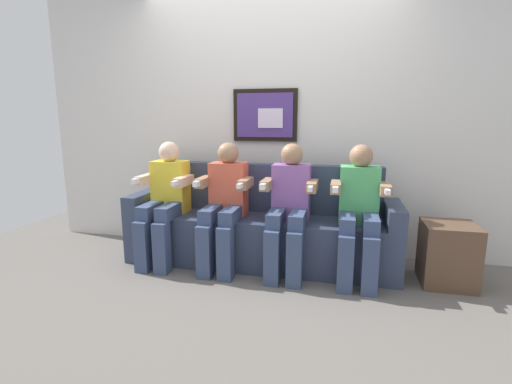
{
  "coord_description": "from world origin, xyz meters",
  "views": [
    {
      "loc": [
        0.72,
        -2.9,
        1.31
      ],
      "look_at": [
        0.0,
        0.15,
        0.7
      ],
      "focal_mm": 26.25,
      "sensor_mm": 36.0,
      "label": 1
    }
  ],
  "objects_px": {
    "person_rightmost": "(359,208)",
    "side_table_right": "(448,254)",
    "person_leftmost": "(165,198)",
    "person_right_center": "(289,204)",
    "person_left_center": "(225,201)",
    "couch": "(260,230)"
  },
  "relations": [
    {
      "from": "person_right_center",
      "to": "person_rightmost",
      "type": "bearing_deg",
      "value": 0.0
    },
    {
      "from": "couch",
      "to": "person_leftmost",
      "type": "distance_m",
      "value": 0.92
    },
    {
      "from": "couch",
      "to": "person_leftmost",
      "type": "xyz_separation_m",
      "value": [
        -0.86,
        -0.17,
        0.29
      ]
    },
    {
      "from": "person_leftmost",
      "to": "person_rightmost",
      "type": "height_order",
      "value": "same"
    },
    {
      "from": "person_leftmost",
      "to": "side_table_right",
      "type": "distance_m",
      "value": 2.45
    },
    {
      "from": "person_leftmost",
      "to": "person_right_center",
      "type": "distance_m",
      "value": 1.14
    },
    {
      "from": "side_table_right",
      "to": "person_leftmost",
      "type": "bearing_deg",
      "value": -178.55
    },
    {
      "from": "person_left_center",
      "to": "person_leftmost",
      "type": "bearing_deg",
      "value": 180.0
    },
    {
      "from": "person_leftmost",
      "to": "person_right_center",
      "type": "height_order",
      "value": "same"
    },
    {
      "from": "person_left_center",
      "to": "couch",
      "type": "bearing_deg",
      "value": 30.59
    },
    {
      "from": "person_left_center",
      "to": "person_right_center",
      "type": "xyz_separation_m",
      "value": [
        0.57,
        0.0,
        0.0
      ]
    },
    {
      "from": "person_rightmost",
      "to": "side_table_right",
      "type": "height_order",
      "value": "person_rightmost"
    },
    {
      "from": "person_left_center",
      "to": "person_right_center",
      "type": "bearing_deg",
      "value": 0.0
    },
    {
      "from": "person_leftmost",
      "to": "person_right_center",
      "type": "relative_size",
      "value": 1.0
    },
    {
      "from": "person_leftmost",
      "to": "couch",
      "type": "bearing_deg",
      "value": 11.15
    },
    {
      "from": "person_rightmost",
      "to": "person_leftmost",
      "type": "bearing_deg",
      "value": 180.0
    },
    {
      "from": "person_leftmost",
      "to": "person_right_center",
      "type": "bearing_deg",
      "value": 0.0
    },
    {
      "from": "side_table_right",
      "to": "person_rightmost",
      "type": "bearing_deg",
      "value": -175.04
    },
    {
      "from": "person_leftmost",
      "to": "side_table_right",
      "type": "relative_size",
      "value": 2.22
    },
    {
      "from": "couch",
      "to": "side_table_right",
      "type": "height_order",
      "value": "couch"
    },
    {
      "from": "person_left_center",
      "to": "person_right_center",
      "type": "relative_size",
      "value": 1.0
    },
    {
      "from": "couch",
      "to": "person_right_center",
      "type": "xyz_separation_m",
      "value": [
        0.29,
        -0.17,
        0.29
      ]
    }
  ]
}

